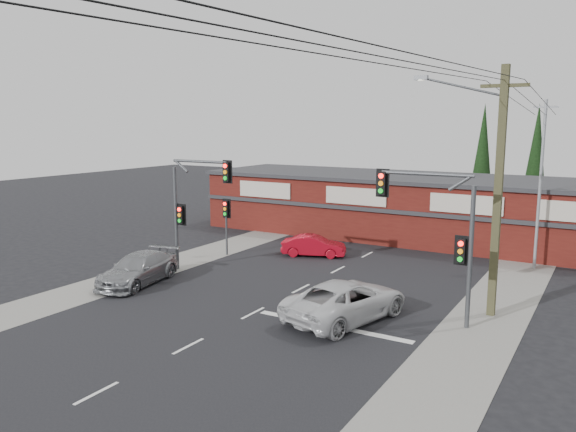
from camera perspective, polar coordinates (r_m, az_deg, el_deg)
The scene contains 18 objects.
ground at distance 25.03m, azimuth -1.20°, elevation -8.68°, with size 120.00×120.00×0.00m, color black.
road_strip at distance 29.21m, azimuth 4.01°, elevation -6.02°, with size 14.00×70.00×0.01m, color black.
verge_left at distance 33.76m, azimuth -9.01°, elevation -3.99°, with size 3.00×70.00×0.02m, color gray.
verge_right at distance 26.68m, azimuth 20.72°, elevation -8.13°, with size 3.00×70.00×0.02m, color gray.
stop_line at distance 22.19m, azimuth 4.54°, elevation -11.09°, with size 6.50×0.35×0.01m, color silver.
white_suv at distance 22.76m, azimuth 5.94°, elevation -8.50°, with size 2.63×5.71×1.59m, color silver.
silver_suv at distance 28.47m, azimuth -14.99°, elevation -5.23°, with size 2.05×5.04×1.46m, color gray.
red_sedan at distance 33.19m, azimuth 2.64°, elevation -3.04°, with size 1.31×3.75×1.23m, color #AF0A1A.
lane_dashes at distance 23.58m, azimuth -3.58°, elevation -9.82°, with size 0.12×33.95×0.01m.
shop_building at distance 39.98m, azimuth 10.52°, elevation 1.16°, with size 27.30×8.40×4.22m.
conifer_near at distance 45.17m, azimuth 19.16°, elevation 6.01°, with size 1.80×1.80×9.25m.
conifer_far at distance 46.58m, azimuth 23.90°, elevation 5.81°, with size 1.80×1.80×9.25m.
traffic_mast_left at distance 29.48m, azimuth -9.82°, elevation 1.79°, with size 3.77×0.27×5.97m.
traffic_mast_right at distance 22.28m, azimuth 15.34°, elevation -0.82°, with size 3.96×0.27×5.97m.
pedestal_signal at distance 33.27m, azimuth -6.29°, elevation 0.09°, with size 0.55×0.27×3.38m.
utility_pole at distance 23.68m, azimuth 20.29°, elevation 3.06°, with size 4.38×0.59×10.00m.
steel_pole at distance 32.53m, azimuth 24.26°, elevation 3.18°, with size 1.20×0.16×9.00m.
power_lines at distance 18.23m, azimuth 18.05°, elevation 12.93°, with size 2.01×29.00×1.22m.
Camera 1 is at (12.59, -20.18, 7.79)m, focal length 35.00 mm.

